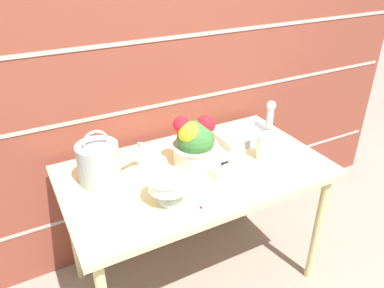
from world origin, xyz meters
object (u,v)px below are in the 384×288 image
flower_planter (195,142)px  wire_tray (244,137)px  watering_can (99,162)px  glass_decanter (267,140)px  crystal_pedestal_bowl (168,184)px  figurine_vase (222,169)px

flower_planter → wire_tray: (0.36, 0.09, -0.10)m
watering_can → glass_decanter: size_ratio=1.07×
watering_can → flower_planter: watering_can is taller
glass_decanter → wire_tray: size_ratio=1.00×
wire_tray → crystal_pedestal_bowl: bearing=-152.3°
flower_planter → wire_tray: size_ratio=0.80×
flower_planter → glass_decanter: (0.34, -0.14, -0.01)m
figurine_vase → crystal_pedestal_bowl: bearing=-175.7°
watering_can → flower_planter: size_ratio=1.34×
crystal_pedestal_bowl → glass_decanter: glass_decanter is taller
figurine_vase → watering_can: bearing=151.3°
glass_decanter → figurine_vase: size_ratio=1.89×
watering_can → wire_tray: 0.83m
crystal_pedestal_bowl → flower_planter: flower_planter is taller
glass_decanter → figurine_vase: glass_decanter is taller
glass_decanter → crystal_pedestal_bowl: bearing=-171.1°
watering_can → flower_planter: (0.46, -0.06, 0.01)m
crystal_pedestal_bowl → flower_planter: (0.25, 0.23, 0.02)m
watering_can → wire_tray: bearing=2.4°
wire_tray → figurine_vase: bearing=-138.0°
crystal_pedestal_bowl → wire_tray: size_ratio=0.58×
crystal_pedestal_bowl → glass_decanter: bearing=8.9°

